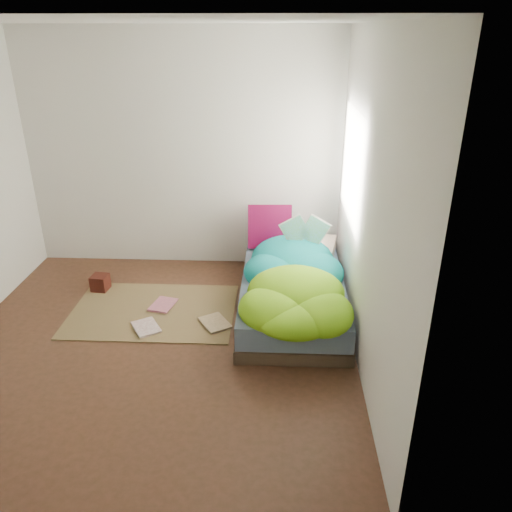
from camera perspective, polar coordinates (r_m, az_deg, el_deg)
The scene contains 12 objects.
ground at distance 4.59m, azimuth -11.39°, elevation -9.76°, with size 3.50×3.50×0.00m, color #3F2818.
room_walls at distance 3.93m, azimuth -13.16°, elevation 10.30°, with size 3.54×3.54×2.62m.
bed at distance 4.99m, azimuth 4.14°, elevation -4.02°, with size 1.00×2.00×0.34m.
duvet at distance 4.64m, azimuth 4.31°, elevation -1.62°, with size 0.96×1.84×0.34m, color #077377, non-canonical shape.
rug at distance 5.07m, azimuth -11.64°, elevation -6.13°, with size 1.60×1.10×0.01m, color brown.
pillow_floral at distance 5.43m, azimuth 5.93°, elevation 1.14°, with size 0.58×0.36×0.13m, color #ECE6CC.
pillow_magenta at distance 5.47m, azimuth 1.58°, elevation 3.40°, with size 0.47×0.15×0.47m, color #52052F.
open_book at distance 5.00m, azimuth 5.66°, elevation 3.99°, with size 0.41×0.09×0.25m, color #3D8D2E, non-canonical shape.
wooden_box at distance 5.55m, azimuth -17.38°, elevation -2.91°, with size 0.16×0.16×0.16m, color black.
floor_book_a at distance 4.77m, azimuth -13.67°, elevation -8.26°, with size 0.21×0.29×0.02m, color white.
floor_book_b at distance 5.16m, azimuth -11.64°, elevation -5.33°, with size 0.21×0.29×0.03m, color #CA7581.
floor_book_c at distance 4.72m, azimuth -5.93°, elevation -7.96°, with size 0.22×0.30×0.02m, color tan.
Camera 1 is at (1.07, -3.66, 2.55)m, focal length 35.00 mm.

